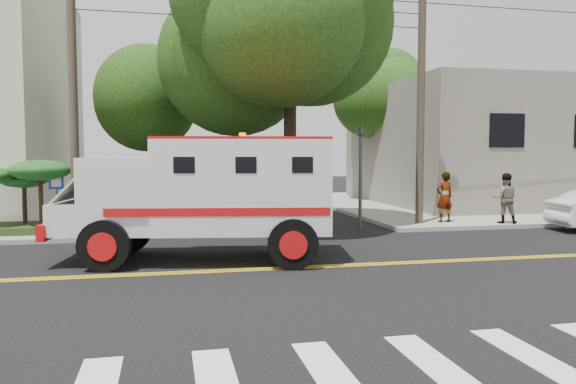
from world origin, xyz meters
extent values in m
plane|color=black|center=(0.00, 0.00, 0.00)|extent=(100.00, 100.00, 0.00)
cube|color=gray|center=(13.50, 13.50, 0.07)|extent=(17.00, 17.00, 0.15)
cube|color=slate|center=(15.00, 14.00, 3.15)|extent=(14.00, 12.00, 6.00)
cylinder|color=#382D23|center=(-5.60, 6.00, 4.50)|extent=(0.28, 0.28, 9.00)
cylinder|color=#382D23|center=(6.30, 6.20, 4.50)|extent=(0.28, 0.28, 9.00)
cylinder|color=black|center=(1.50, 6.50, 3.50)|extent=(0.44, 0.44, 7.00)
sphere|color=#12390F|center=(1.50, 6.50, 7.00)|extent=(5.32, 5.32, 5.32)
sphere|color=#12390F|center=(2.64, 5.74, 7.57)|extent=(4.56, 4.56, 4.56)
cylinder|color=black|center=(-3.00, 12.00, 2.80)|extent=(0.44, 0.44, 5.60)
sphere|color=#12390F|center=(-3.00, 12.00, 5.60)|extent=(3.92, 3.92, 3.92)
sphere|color=#12390F|center=(-2.16, 11.44, 6.02)|extent=(3.36, 3.36, 3.36)
cylinder|color=black|center=(8.50, 16.00, 2.97)|extent=(0.44, 0.44, 5.95)
sphere|color=#12390F|center=(8.50, 16.00, 5.95)|extent=(4.20, 4.20, 4.20)
sphere|color=#12390F|center=(9.40, 15.40, 6.40)|extent=(3.60, 3.60, 3.60)
cylinder|color=#3F3F42|center=(3.80, 5.60, 1.80)|extent=(0.12, 0.12, 3.60)
imported|color=#3F3F42|center=(3.80, 5.60, 3.15)|extent=(0.15, 0.18, 0.90)
cylinder|color=#3F3F42|center=(-6.20, 6.20, 1.00)|extent=(0.06, 0.06, 2.00)
cube|color=#0C33A5|center=(-6.20, 6.14, 1.80)|extent=(0.45, 0.03, 0.45)
cube|color=#1E3314|center=(-7.50, 6.80, 0.27)|extent=(3.20, 2.00, 0.24)
cylinder|color=black|center=(-7.40, 7.20, 1.07)|extent=(0.14, 0.14, 1.36)
ellipsoid|color=#144418|center=(-7.40, 7.20, 1.83)|extent=(1.55, 1.55, 0.54)
cylinder|color=black|center=(-6.70, 6.30, 1.23)|extent=(0.14, 0.14, 1.68)
ellipsoid|color=#144418|center=(-6.70, 6.30, 2.17)|extent=(1.91, 1.91, 0.66)
cube|color=silver|center=(-0.88, 1.26, 1.90)|extent=(4.58, 3.14, 2.28)
cube|color=silver|center=(-3.78, 1.72, 1.69)|extent=(2.10, 2.64, 1.85)
cube|color=black|center=(-4.61, 1.85, 2.18)|extent=(0.36, 1.84, 0.76)
cube|color=silver|center=(-4.90, 1.90, 1.14)|extent=(1.31, 2.30, 0.76)
cube|color=#AF0D0E|center=(-5.44, 1.99, 0.87)|extent=(0.56, 2.34, 0.38)
cube|color=#AF0D0E|center=(-0.88, 1.26, 3.08)|extent=(4.58, 3.14, 0.07)
cylinder|color=black|center=(-4.18, 0.55, 0.60)|extent=(1.24, 0.53, 1.20)
cylinder|color=black|center=(-3.80, 2.96, 0.60)|extent=(1.24, 0.53, 1.20)
cylinder|color=black|center=(0.11, -0.14, 0.60)|extent=(1.24, 0.53, 1.20)
cylinder|color=black|center=(0.50, 2.27, 0.60)|extent=(1.24, 0.53, 1.20)
imported|color=gray|center=(7.35, 6.27, 1.09)|extent=(0.73, 0.52, 1.87)
imported|color=gray|center=(9.35, 5.50, 1.07)|extent=(1.11, 1.02, 1.84)
camera|label=1|loc=(-2.74, -12.83, 2.73)|focal=35.00mm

